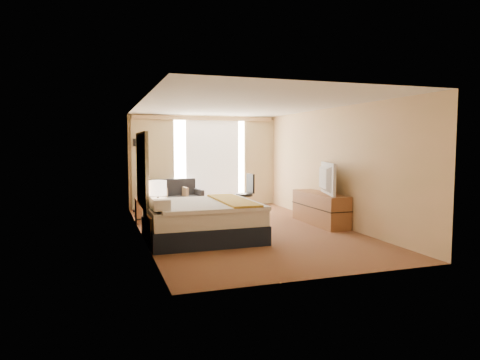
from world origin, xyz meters
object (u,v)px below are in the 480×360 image
object	(u,v)px
television	(322,178)
media_dresser	(320,209)
bed	(201,220)
loveseat	(176,201)
lamp_right	(143,181)
nightstand_left	(161,231)
nightstand_right	(146,210)
lamp_left	(158,189)
floor_lamp	(137,160)
desk_chair	(246,196)

from	to	relation	value
television	media_dresser	bearing A→B (deg)	1.56
bed	loveseat	distance (m)	3.56
media_dresser	television	world-z (taller)	television
media_dresser	lamp_right	xyz separation A→B (m)	(-3.74, 1.43, 0.62)
nightstand_left	loveseat	xyz separation A→B (m)	(0.96, 3.96, 0.00)
nightstand_right	media_dresser	bearing A→B (deg)	-21.40
nightstand_right	television	distance (m)	4.07
media_dresser	lamp_left	distance (m)	3.98
bed	lamp_left	xyz separation A→B (m)	(-0.87, -0.46, 0.67)
lamp_right	floor_lamp	bearing A→B (deg)	89.60
floor_lamp	nightstand_right	bearing A→B (deg)	-89.01
lamp_left	lamp_right	distance (m)	2.54
lamp_right	media_dresser	bearing A→B (deg)	-20.87
nightstand_right	media_dresser	size ratio (longest dim) A/B	0.31
media_dresser	nightstand_left	bearing A→B (deg)	-164.16
nightstand_left	media_dresser	world-z (taller)	media_dresser
nightstand_right	lamp_right	distance (m)	0.69
lamp_left	media_dresser	bearing A→B (deg)	16.50
television	bed	bearing A→B (deg)	116.88
bed	floor_lamp	world-z (taller)	floor_lamp
nightstand_left	loveseat	bearing A→B (deg)	76.43
nightstand_left	desk_chair	distance (m)	3.98
lamp_right	television	bearing A→B (deg)	-23.47
media_dresser	lamp_left	world-z (taller)	lamp_left
desk_chair	lamp_left	xyz separation A→B (m)	(-2.68, -3.05, 0.58)
nightstand_left	nightstand_right	size ratio (longest dim) A/B	1.00
nightstand_right	television	size ratio (longest dim) A/B	0.46
lamp_right	loveseat	bearing A→B (deg)	56.05
nightstand_right	desk_chair	bearing A→B (deg)	10.62
floor_lamp	lamp_right	bearing A→B (deg)	-90.40
lamp_left	lamp_right	world-z (taller)	lamp_left
nightstand_left	desk_chair	bearing A→B (deg)	48.79
floor_lamp	desk_chair	distance (m)	3.06
nightstand_right	floor_lamp	bearing A→B (deg)	90.99
nightstand_right	floor_lamp	world-z (taller)	floor_lamp
lamp_left	television	size ratio (longest dim) A/B	0.52
loveseat	desk_chair	world-z (taller)	desk_chair
nightstand_right	lamp_left	distance (m)	2.67
bed	floor_lamp	bearing A→B (deg)	102.35
lamp_left	nightstand_right	bearing A→B (deg)	88.68
loveseat	lamp_left	xyz separation A→B (m)	(-1.01, -4.02, 0.75)
lamp_right	nightstand_right	bearing A→B (deg)	28.63
media_dresser	loveseat	world-z (taller)	loveseat
lamp_right	television	world-z (taller)	television
bed	television	size ratio (longest dim) A/B	1.72
nightstand_right	loveseat	distance (m)	1.74
nightstand_right	desk_chair	world-z (taller)	desk_chair
loveseat	lamp_right	bearing A→B (deg)	-130.77
bed	television	bearing A→B (deg)	9.47
lamp_left	bed	bearing A→B (deg)	28.09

